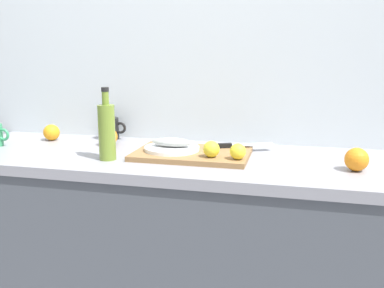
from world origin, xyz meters
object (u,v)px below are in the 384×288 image
object	(u,v)px
coffee_mug_0	(110,128)
chef_knife	(231,145)
cutting_board	(192,154)
white_plate	(172,148)
lemon_0	(211,149)
olive_oil_bottle	(107,131)
fish_fillet	(172,142)
orange_0	(52,132)

from	to	relation	value
coffee_mug_0	chef_knife	bearing A→B (deg)	-12.48
chef_knife	coffee_mug_0	distance (m)	0.61
cutting_board	chef_knife	world-z (taller)	chef_knife
cutting_board	coffee_mug_0	distance (m)	0.52
cutting_board	chef_knife	size ratio (longest dim) A/B	1.63
cutting_board	white_plate	distance (m)	0.09
chef_knife	lemon_0	size ratio (longest dim) A/B	4.45
cutting_board	olive_oil_bottle	xyz separation A→B (m)	(-0.30, -0.13, 0.10)
white_plate	olive_oil_bottle	distance (m)	0.27
fish_fillet	coffee_mug_0	world-z (taller)	coffee_mug_0
chef_knife	coffee_mug_0	bearing A→B (deg)	142.92
orange_0	coffee_mug_0	bearing A→B (deg)	19.81
white_plate	orange_0	bearing A→B (deg)	167.33
fish_fillet	chef_knife	size ratio (longest dim) A/B	0.60
white_plate	orange_0	world-z (taller)	orange_0
coffee_mug_0	olive_oil_bottle	bearing A→B (deg)	-66.93
cutting_board	olive_oil_bottle	distance (m)	0.34
lemon_0	orange_0	world-z (taller)	lemon_0
cutting_board	coffee_mug_0	size ratio (longest dim) A/B	3.60
cutting_board	orange_0	distance (m)	0.73
coffee_mug_0	fish_fillet	bearing A→B (deg)	-31.97
olive_oil_bottle	white_plate	bearing A→B (deg)	30.78
white_plate	lemon_0	xyz separation A→B (m)	(0.18, -0.08, 0.02)
lemon_0	orange_0	size ratio (longest dim) A/B	0.82
chef_knife	orange_0	distance (m)	0.86
cutting_board	orange_0	xyz separation A→B (m)	(-0.71, 0.15, 0.03)
chef_knife	olive_oil_bottle	size ratio (longest dim) A/B	0.99
fish_fillet	orange_0	xyz separation A→B (m)	(-0.63, 0.14, -0.02)
chef_knife	fish_fillet	bearing A→B (deg)	-180.00
orange_0	olive_oil_bottle	bearing A→B (deg)	-33.53
white_plate	coffee_mug_0	bearing A→B (deg)	148.03
cutting_board	lemon_0	bearing A→B (deg)	-38.69
orange_0	lemon_0	bearing A→B (deg)	-15.32
white_plate	fish_fillet	distance (m)	0.03
olive_oil_bottle	chef_knife	bearing A→B (deg)	27.76
fish_fillet	orange_0	bearing A→B (deg)	167.33
fish_fillet	olive_oil_bottle	world-z (taller)	olive_oil_bottle
coffee_mug_0	orange_0	xyz separation A→B (m)	(-0.26, -0.09, -0.01)
lemon_0	white_plate	bearing A→B (deg)	155.75
cutting_board	fish_fillet	bearing A→B (deg)	176.61
cutting_board	lemon_0	size ratio (longest dim) A/B	7.27
white_plate	olive_oil_bottle	bearing A→B (deg)	-149.22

